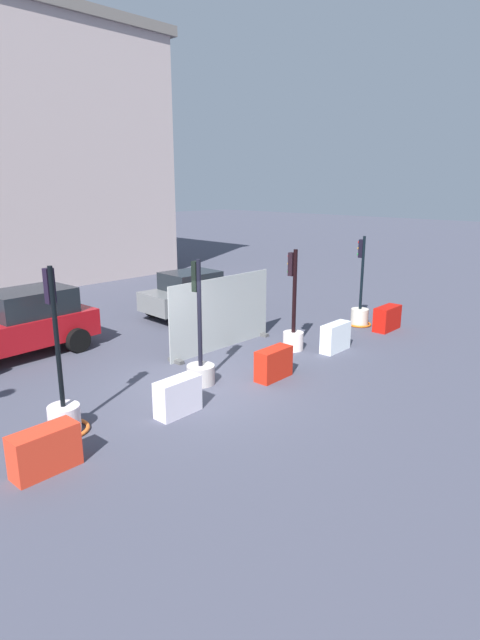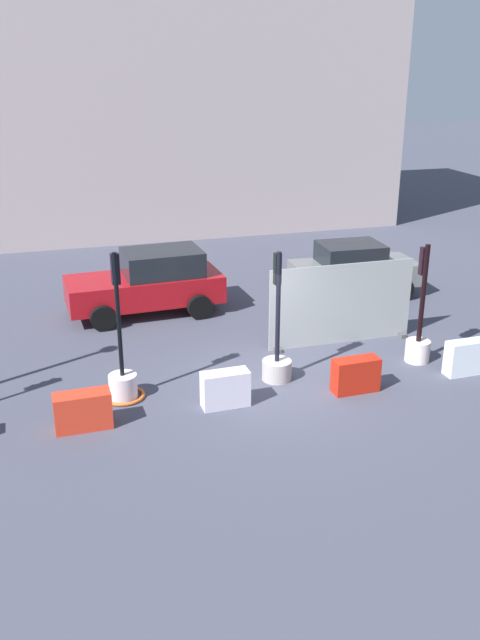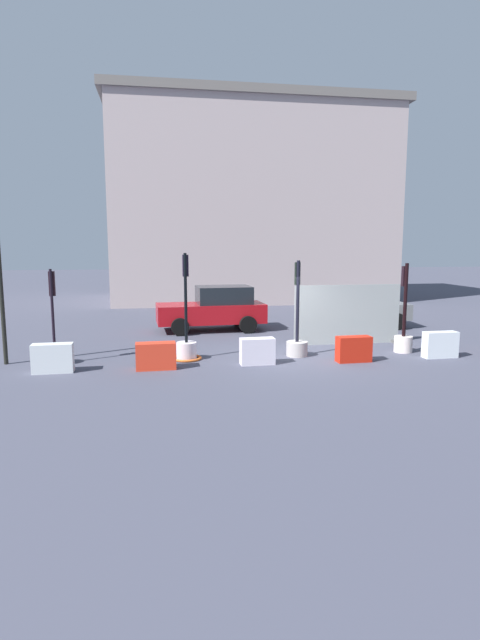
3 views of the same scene
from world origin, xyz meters
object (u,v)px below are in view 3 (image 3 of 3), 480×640
construction_barrier_0 (53,358)px  car_red_compact (214,309)px  construction_barrier_3 (354,349)px  construction_barrier_4 (440,345)px  traffic_light_3 (404,333)px  traffic_light_0 (55,346)px  construction_barrier_1 (156,356)px  construction_barrier_2 (257,351)px  car_grey_saloon (361,308)px  traffic_light_2 (297,339)px  traffic_light_1 (186,344)px

construction_barrier_0 → car_red_compact: size_ratio=0.25×
construction_barrier_3 → construction_barrier_4: construction_barrier_4 is taller
traffic_light_3 → traffic_light_0: bearing=179.4°
construction_barrier_1 → car_red_compact: (2.36, 6.21, 0.52)m
construction_barrier_0 → construction_barrier_2: bearing=0.2°
construction_barrier_3 → car_grey_saloon: size_ratio=0.27×
traffic_light_2 → car_red_compact: size_ratio=0.68×
traffic_light_3 → construction_barrier_0: size_ratio=2.65×
construction_barrier_1 → car_grey_saloon: (8.64, 6.05, 0.44)m
traffic_light_3 → construction_barrier_4: traffic_light_3 is taller
traffic_light_0 → car_grey_saloon: size_ratio=0.72×
car_grey_saloon → traffic_light_2: bearing=-130.1°
traffic_light_1 → construction_barrier_4: traffic_light_1 is taller
traffic_light_0 → traffic_light_2: bearing=-0.8°
traffic_light_1 → car_red_compact: bearing=74.3°
construction_barrier_1 → car_grey_saloon: size_ratio=0.29×
traffic_light_0 → construction_barrier_4: 11.71m
car_grey_saloon → traffic_light_3: bearing=-97.3°
car_red_compact → car_grey_saloon: 6.28m
construction_barrier_1 → car_grey_saloon: 10.56m
traffic_light_1 → car_grey_saloon: size_ratio=0.83×
traffic_light_1 → traffic_light_3: bearing=-0.7°
construction_barrier_3 → construction_barrier_4: size_ratio=0.97×
construction_barrier_1 → car_grey_saloon: car_grey_saloon is taller
construction_barrier_1 → construction_barrier_3: bearing=-0.4°
construction_barrier_1 → construction_barrier_4: (8.73, 0.06, 0.03)m
construction_barrier_1 → car_red_compact: size_ratio=0.25×
construction_barrier_4 → car_grey_saloon: bearing=90.9°
car_red_compact → traffic_light_1: bearing=-105.7°
traffic_light_2 → car_grey_saloon: 6.59m
car_red_compact → construction_barrier_2: bearing=-84.6°
traffic_light_3 → construction_barrier_3: (-2.14, -1.06, -0.25)m
construction_barrier_2 → car_red_compact: car_red_compact is taller
construction_barrier_1 → construction_barrier_4: construction_barrier_4 is taller
traffic_light_1 → construction_barrier_3: (4.93, -1.14, -0.10)m
traffic_light_2 → construction_barrier_1: bearing=-167.0°
traffic_light_1 → traffic_light_3: (7.07, -0.09, 0.14)m
construction_barrier_0 → car_grey_saloon: 12.90m
construction_barrier_1 → construction_barrier_0: bearing=178.4°
car_red_compact → car_grey_saloon: bearing=-1.5°
traffic_light_0 → traffic_light_2: traffic_light_2 is taller
car_red_compact → traffic_light_0: bearing=-136.1°
traffic_light_2 → construction_barrier_0: (-7.19, -0.94, -0.14)m
traffic_light_0 → traffic_light_2: 7.33m
construction_barrier_2 → construction_barrier_4: (5.79, -0.05, 0.02)m
car_grey_saloon → construction_barrier_2: bearing=-133.8°
construction_barrier_0 → construction_barrier_3: bearing=-0.8°
traffic_light_1 → construction_barrier_3: bearing=-13.1°
traffic_light_1 → traffic_light_0: bearing=179.7°
traffic_light_1 → traffic_light_3: size_ratio=1.12×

